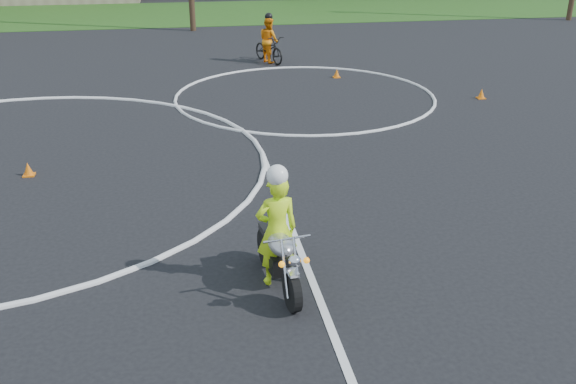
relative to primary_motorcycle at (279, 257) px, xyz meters
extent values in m
cube|color=#1E4714|center=(-5.47, 29.90, -0.50)|extent=(120.00, 10.00, 0.02)
torus|color=silver|center=(2.53, 10.90, -0.50)|extent=(8.10, 8.10, 0.10)
cube|color=silver|center=(0.53, 0.90, -0.50)|extent=(0.12, 10.00, 0.01)
cylinder|color=black|center=(0.09, -0.65, -0.21)|extent=(0.20, 0.61, 0.60)
cylinder|color=black|center=(-0.11, 0.73, -0.21)|extent=(0.20, 0.61, 0.60)
cube|color=black|center=(-0.02, 0.09, -0.11)|extent=(0.35, 0.58, 0.30)
ellipsoid|color=#B9B9BE|center=(0.01, -0.11, 0.27)|extent=(0.44, 0.68, 0.28)
cube|color=black|center=(-0.06, 0.38, 0.23)|extent=(0.34, 0.63, 0.10)
cylinder|color=silver|center=(-0.01, -0.59, 0.14)|extent=(0.09, 0.36, 0.80)
cylinder|color=silver|center=(0.17, -0.56, 0.14)|extent=(0.09, 0.36, 0.80)
cube|color=silver|center=(0.09, -0.67, 0.11)|extent=(0.17, 0.24, 0.05)
cylinder|color=silver|center=(0.05, -0.41, 0.51)|extent=(0.70, 0.13, 0.04)
sphere|color=white|center=(0.10, -0.75, 0.34)|extent=(0.18, 0.18, 0.18)
sphere|color=orange|center=(-0.08, -0.76, 0.31)|extent=(0.09, 0.09, 0.09)
sphere|color=orange|center=(0.28, -0.71, 0.31)|extent=(0.09, 0.09, 0.09)
cylinder|color=silver|center=(0.09, 0.50, -0.21)|extent=(0.19, 0.80, 0.08)
imported|color=#CCFF1A|center=(-0.01, 0.14, 0.37)|extent=(0.70, 0.51, 1.76)
sphere|color=white|center=(0.00, 0.09, 1.28)|extent=(0.32, 0.32, 0.32)
imported|color=black|center=(2.15, 16.05, 0.00)|extent=(1.36, 2.03, 1.01)
imported|color=orange|center=(2.15, 16.05, 0.33)|extent=(0.90, 1.00, 1.68)
sphere|color=black|center=(2.15, 16.05, 1.19)|extent=(0.29, 0.29, 0.29)
cone|color=orange|center=(7.83, 9.69, -0.36)|extent=(0.22, 0.22, 0.30)
cube|color=orange|center=(7.83, 9.69, -0.49)|extent=(0.24, 0.24, 0.03)
cone|color=orange|center=(-4.65, 5.38, -0.36)|extent=(0.22, 0.22, 0.30)
cube|color=orange|center=(-4.65, 5.38, -0.49)|extent=(0.24, 0.24, 0.03)
cone|color=orange|center=(4.10, 13.14, -0.36)|extent=(0.22, 0.22, 0.30)
cube|color=orange|center=(4.10, 13.14, -0.49)|extent=(0.24, 0.24, 0.03)
camera|label=1|loc=(-1.28, -8.31, 4.70)|focal=40.00mm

